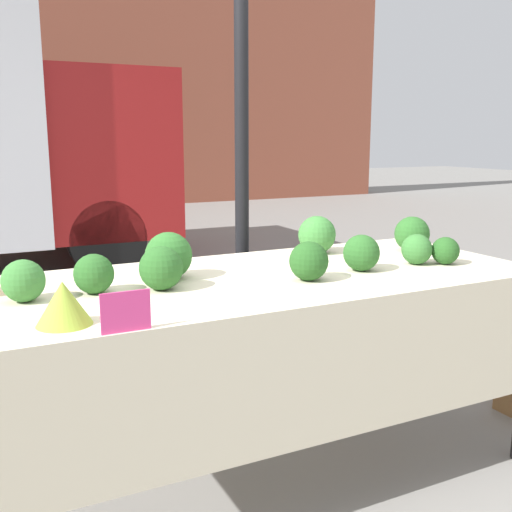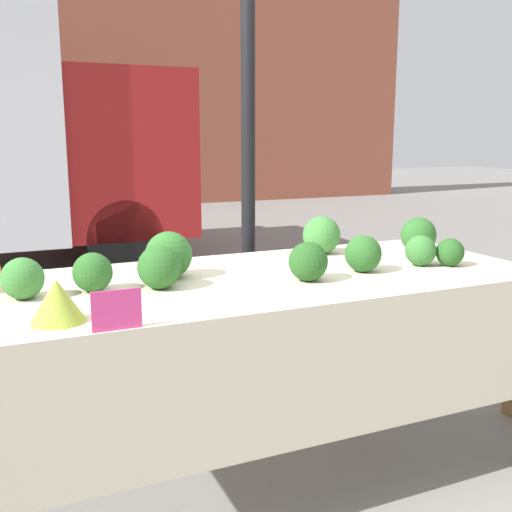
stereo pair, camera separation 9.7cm
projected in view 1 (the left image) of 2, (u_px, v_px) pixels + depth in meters
ground_plane at (256, 472)px, 2.49m from camera, size 40.00×40.00×0.00m
building_facade at (5, 26)px, 10.82m from camera, size 16.00×0.60×6.70m
tent_pole at (242, 138)px, 2.96m from camera, size 0.07×0.07×2.74m
market_table at (264, 303)px, 2.29m from camera, size 2.25×0.92×0.84m
romanesco_head at (63, 303)px, 1.71m from camera, size 0.16×0.16×0.13m
broccoli_head_0 at (94, 274)px, 2.06m from camera, size 0.14×0.14×0.14m
broccoli_head_1 at (361, 253)px, 2.41m from camera, size 0.15×0.15×0.15m
broccoli_head_2 at (445, 251)px, 2.53m from camera, size 0.12×0.12×0.12m
broccoli_head_3 at (23, 281)px, 1.95m from camera, size 0.14×0.14×0.14m
broccoli_head_4 at (417, 249)px, 2.53m from camera, size 0.13×0.13×0.13m
broccoli_head_5 at (169, 256)px, 2.27m from camera, size 0.18×0.18×0.18m
broccoli_head_6 at (309, 261)px, 2.24m from camera, size 0.15×0.15×0.15m
broccoli_head_7 at (161, 268)px, 2.11m from camera, size 0.16×0.16×0.16m
broccoli_head_8 at (317, 235)px, 2.77m from camera, size 0.17×0.17×0.17m
broccoli_head_9 at (412, 234)px, 2.83m from camera, size 0.16×0.16×0.16m
price_sign at (126, 312)px, 1.65m from camera, size 0.14×0.01×0.12m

